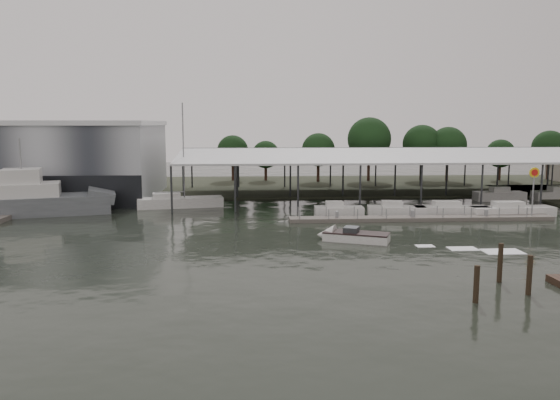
{
  "coord_description": "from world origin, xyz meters",
  "views": [
    {
      "loc": [
        -3.25,
        -45.8,
        10.14
      ],
      "look_at": [
        -0.06,
        8.48,
        2.5
      ],
      "focal_mm": 35.0,
      "sensor_mm": 36.0,
      "label": 1
    }
  ],
  "objects": [
    {
      "name": "white_sailboat",
      "position": [
        -11.71,
        20.59,
        0.65
      ],
      "size": [
        10.54,
        4.39,
        12.81
      ],
      "rotation": [
        0.0,
        0.0,
        0.18
      ],
      "color": "white",
      "rests_on": "ground"
    },
    {
      "name": "grey_trawler",
      "position": [
        -27.2,
        16.07,
        1.58
      ],
      "size": [
        17.78,
        9.18,
        8.84
      ],
      "rotation": [
        0.0,
        0.0,
        0.26
      ],
      "color": "slate",
      "rests_on": "ground"
    },
    {
      "name": "moored_cruiser_2",
      "position": [
        19.12,
        12.69,
        0.61
      ],
      "size": [
        8.26,
        2.56,
        1.7
      ],
      "rotation": [
        0.0,
        0.0,
        -0.04
      ],
      "color": "white",
      "rests_on": "ground"
    },
    {
      "name": "storage_warehouse",
      "position": [
        -28.0,
        29.94,
        5.29
      ],
      "size": [
        24.5,
        20.5,
        10.5
      ],
      "color": "#ABB0B6",
      "rests_on": "ground"
    },
    {
      "name": "speedboat_underway",
      "position": [
        5.59,
        0.3,
        0.39
      ],
      "size": [
        16.48,
        8.09,
        2.0
      ],
      "rotation": [
        0.0,
        0.0,
        2.75
      ],
      "color": "white",
      "rests_on": "ground"
    },
    {
      "name": "shell_fuel_sign",
      "position": [
        27.0,
        9.99,
        3.93
      ],
      "size": [
        1.1,
        0.18,
        5.55
      ],
      "color": "gray",
      "rests_on": "ground"
    },
    {
      "name": "moored_cruiser_1",
      "position": [
        13.07,
        13.02,
        0.61
      ],
      "size": [
        6.59,
        3.12,
        1.7
      ],
      "rotation": [
        0.0,
        0.0,
        -0.15
      ],
      "color": "white",
      "rests_on": "ground"
    },
    {
      "name": "horizon_tree_line",
      "position": [
        24.28,
        47.99,
        6.17
      ],
      "size": [
        67.46,
        8.49,
        11.23
      ],
      "color": "#301D15",
      "rests_on": "ground"
    },
    {
      "name": "moored_cruiser_0",
      "position": [
        6.65,
        13.09,
        0.61
      ],
      "size": [
        5.42,
        2.44,
        1.7
      ],
      "rotation": [
        0.0,
        0.0,
        -0.04
      ],
      "color": "white",
      "rests_on": "ground"
    },
    {
      "name": "ground",
      "position": [
        0.0,
        0.0,
        0.0
      ],
      "size": [
        200.0,
        200.0,
        0.0
      ],
      "primitive_type": "plane",
      "color": "black",
      "rests_on": "ground"
    },
    {
      "name": "moored_cruiser_3",
      "position": [
        25.76,
        12.01,
        0.61
      ],
      "size": [
        9.33,
        2.67,
        1.7
      ],
      "rotation": [
        0.0,
        0.0,
        0.05
      ],
      "color": "white",
      "rests_on": "ground"
    },
    {
      "name": "covered_boat_shed",
      "position": [
        17.0,
        28.0,
        6.13
      ],
      "size": [
        58.24,
        24.0,
        6.96
      ],
      "color": "white",
      "rests_on": "ground"
    },
    {
      "name": "floating_dock",
      "position": [
        15.0,
        10.0,
        0.2
      ],
      "size": [
        28.0,
        2.0,
        1.4
      ],
      "color": "#6A645D",
      "rests_on": "ground"
    },
    {
      "name": "land_strip_far",
      "position": [
        0.0,
        42.0,
        0.1
      ],
      "size": [
        140.0,
        30.0,
        0.3
      ],
      "color": "#3A3E2F",
      "rests_on": "ground"
    },
    {
      "name": "trawler_dock",
      "position": [
        -30.0,
        14.0,
        0.25
      ],
      "size": [
        3.0,
        18.0,
        0.5
      ],
      "color": "#6A645D",
      "rests_on": "ground"
    },
    {
      "name": "mooring_pilings",
      "position": [
        14.23,
        -15.49,
        0.98
      ],
      "size": [
        9.01,
        9.14,
        3.59
      ],
      "color": "#302518",
      "rests_on": "ground"
    }
  ]
}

